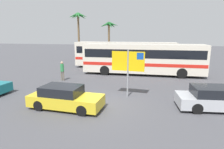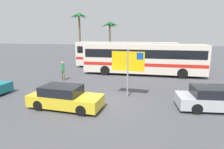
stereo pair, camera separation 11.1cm
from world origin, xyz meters
name	(u,v)px [view 1 (the left image)]	position (x,y,z in m)	size (l,w,h in m)	color
ground	(94,105)	(0.00, 0.00, 0.00)	(120.00, 120.00, 0.00)	#4C4C51
bus_front_coach	(143,58)	(2.49, 9.57, 1.78)	(12.26, 2.51, 3.17)	silver
bus_rear_coach	(125,54)	(0.15, 13.22, 1.78)	(12.26, 2.51, 3.17)	silver
ferry_sign	(129,63)	(1.86, 2.01, 2.33)	(2.20, 0.27, 3.20)	gray
car_yellow	(65,98)	(-1.48, -0.76, 0.63)	(4.33, 1.95, 1.32)	yellow
car_silver	(218,99)	(7.09, 0.78, 0.64)	(4.72, 2.17, 1.32)	#B7BABF
pedestrian_by_bus	(62,69)	(-4.58, 5.44, 1.04)	(0.32, 0.32, 1.76)	#706656
palm_tree_seaside	(109,29)	(-3.34, 20.11, 4.89)	(3.15, 3.08, 6.04)	brown
palm_tree_inland	(78,21)	(-8.50, 20.14, 6.13)	(3.19, 3.09, 7.54)	brown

